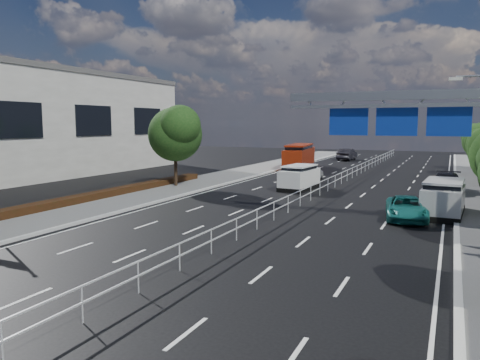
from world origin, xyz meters
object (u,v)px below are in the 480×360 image
at_px(overhead_gantry, 412,115).
at_px(red_bus, 299,156).
at_px(silver_minivan, 443,198).
at_px(near_car_silver, 312,173).
at_px(parked_car_teal, 406,208).
at_px(white_minivan, 299,177).
at_px(parked_car_dark, 446,183).
at_px(near_car_dark, 347,154).

relative_size(overhead_gantry, red_bus, 1.06).
bearing_deg(silver_minivan, near_car_silver, 133.73).
height_order(overhead_gantry, parked_car_teal, overhead_gantry).
bearing_deg(white_minivan, silver_minivan, -28.21).
height_order(overhead_gantry, silver_minivan, overhead_gantry).
distance_m(overhead_gantry, red_bus, 31.16).
bearing_deg(parked_car_dark, red_bus, 141.84).
height_order(near_car_dark, silver_minivan, silver_minivan).
relative_size(overhead_gantry, near_car_dark, 2.02).
xyz_separation_m(near_car_dark, parked_car_teal, (11.57, -40.49, -0.21)).
bearing_deg(near_car_dark, silver_minivan, 111.81).
bearing_deg(parked_car_dark, parked_car_teal, -95.66).
bearing_deg(overhead_gantry, white_minivan, 129.87).
xyz_separation_m(white_minivan, near_car_dark, (-2.73, 31.57, -0.12)).
relative_size(overhead_gantry, parked_car_teal, 2.26).
bearing_deg(overhead_gantry, parked_car_teal, 97.02).
relative_size(overhead_gantry, near_car_silver, 2.54).
height_order(white_minivan, red_bus, red_bus).
relative_size(white_minivan, near_car_dark, 0.91).
distance_m(red_bus, parked_car_dark, 21.06).
bearing_deg(parked_car_teal, white_minivan, 127.02).
relative_size(near_car_dark, parked_car_teal, 1.12).
distance_m(near_car_dark, silver_minivan, 40.75).
distance_m(red_bus, silver_minivan, 28.29).
bearing_deg(red_bus, parked_car_teal, -68.48).
bearing_deg(near_car_dark, white_minivan, 97.60).
xyz_separation_m(white_minivan, silver_minivan, (10.64, -6.92, 0.05)).
height_order(white_minivan, parked_car_teal, white_minivan).
relative_size(white_minivan, parked_car_dark, 0.89).
bearing_deg(red_bus, parked_car_dark, -48.63).
bearing_deg(red_bus, near_car_dark, 73.53).
distance_m(near_car_silver, silver_minivan, 17.70).
bearing_deg(white_minivan, parked_car_teal, -40.43).
distance_m(white_minivan, near_car_dark, 31.69).
distance_m(white_minivan, near_car_silver, 6.63).
bearing_deg(white_minivan, near_car_silver, 101.83).
xyz_separation_m(red_bus, near_car_silver, (4.35, -9.95, -0.79)).
bearing_deg(red_bus, overhead_gantry, -69.83).
xyz_separation_m(white_minivan, parked_car_dark, (10.64, 2.63, -0.20)).
height_order(parked_car_teal, parked_car_dark, parked_car_dark).
xyz_separation_m(near_car_silver, parked_car_teal, (9.65, -15.50, -0.06)).
bearing_deg(near_car_silver, parked_car_teal, 117.59).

